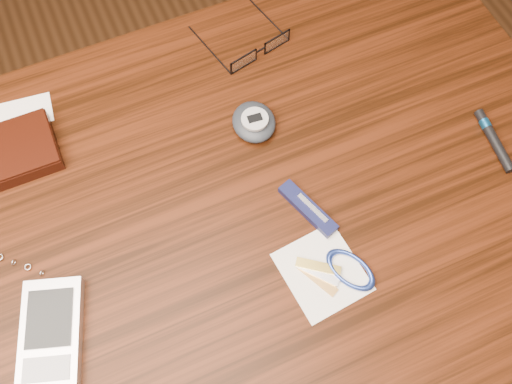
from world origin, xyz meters
TOP-DOWN VIEW (x-y plane):
  - ground at (0.00, 0.00)m, footprint 3.80×3.80m
  - desk at (0.00, 0.00)m, footprint 1.00×0.70m
  - wallet_and_card at (-0.22, 0.21)m, footprint 0.12×0.14m
  - eyeglasses at (0.14, 0.24)m, footprint 0.13×0.13m
  - pda_phone at (-0.23, -0.04)m, footprint 0.10×0.14m
  - pedometer at (0.09, 0.13)m, footprint 0.06×0.07m
  - notepad_keys at (0.10, -0.10)m, footprint 0.12×0.11m
  - pocket_knife at (0.10, -0.02)m, footprint 0.05×0.09m
  - black_blue_pen at (0.37, -0.02)m, footprint 0.02×0.10m

SIDE VIEW (x-z plane):
  - ground at x=0.00m, z-range 0.00..0.00m
  - desk at x=0.00m, z-range 0.27..1.02m
  - notepad_keys at x=0.10m, z-range 0.75..0.76m
  - pocket_knife at x=0.10m, z-range 0.75..0.76m
  - black_blue_pen at x=0.37m, z-range 0.75..0.76m
  - pda_phone at x=-0.23m, z-range 0.75..0.77m
  - eyeglasses at x=0.14m, z-range 0.75..0.77m
  - wallet_and_card at x=-0.22m, z-range 0.75..0.77m
  - pedometer at x=0.09m, z-range 0.75..0.78m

